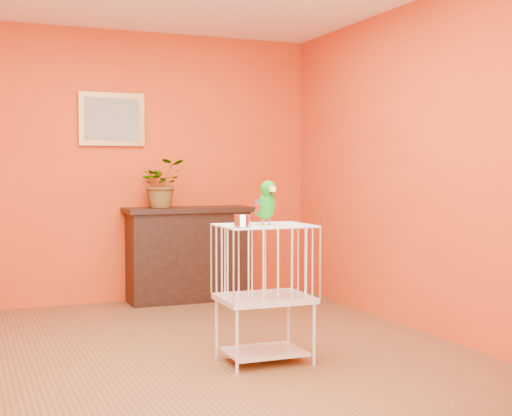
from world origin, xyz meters
name	(u,v)px	position (x,y,z in m)	size (l,w,h in m)	color
ground	(178,359)	(0.00, 0.00, 0.00)	(4.50, 4.50, 0.00)	brown
room_shell	(177,122)	(0.00, 0.00, 1.58)	(4.50, 4.50, 4.50)	#D14413
console_cabinet	(188,254)	(0.69, 2.03, 0.46)	(1.23, 0.44, 0.91)	black
potted_plant	(161,189)	(0.43, 2.06, 1.09)	(0.42, 0.46, 0.36)	#26722D
framed_picture	(112,119)	(0.00, 2.22, 1.75)	(0.62, 0.04, 0.50)	#AC7B3D
birdcage	(264,291)	(0.50, -0.30, 0.47)	(0.60, 0.46, 0.91)	silver
feed_cup	(242,221)	(0.29, -0.44, 0.95)	(0.11, 0.11, 0.07)	silver
parrot	(267,202)	(0.51, -0.32, 1.06)	(0.14, 0.26, 0.29)	#59544C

